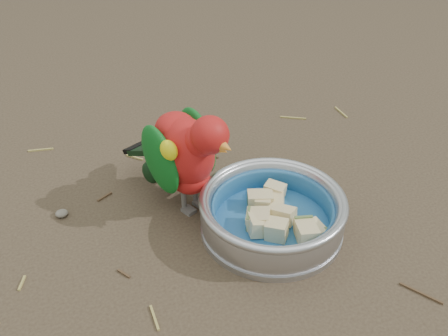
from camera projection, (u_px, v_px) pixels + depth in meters
name	position (u px, v px, depth m)	size (l,w,h in m)	color
ground	(274.00, 274.00, 0.68)	(60.00, 60.00, 0.00)	#443628
food_bowl	(271.00, 226.00, 0.75)	(0.21, 0.21, 0.02)	#B2B2BA
bowl_wall	(272.00, 210.00, 0.74)	(0.21, 0.21, 0.04)	#B2B2BA
fruit_wedges	(272.00, 214.00, 0.74)	(0.13, 0.13, 0.03)	beige
lory_parrot	(186.00, 160.00, 0.76)	(0.10, 0.22, 0.17)	#B21715
ground_debris	(266.00, 250.00, 0.72)	(0.90, 0.80, 0.01)	#A2914B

